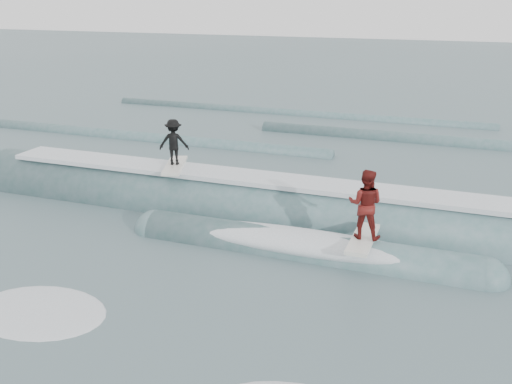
% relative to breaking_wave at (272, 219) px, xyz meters
% --- Properties ---
extents(ground, '(160.00, 160.00, 0.00)m').
position_rel_breaking_wave_xyz_m(ground, '(-0.27, -6.52, -0.04)').
color(ground, '#40595D').
rests_on(ground, ground).
extents(breaking_wave, '(22.35, 3.95, 2.35)m').
position_rel_breaking_wave_xyz_m(breaking_wave, '(0.00, 0.00, 0.00)').
color(breaking_wave, '#3B6363').
rests_on(breaking_wave, ground).
extents(surfer_black, '(1.17, 2.07, 1.56)m').
position_rel_breaking_wave_xyz_m(surfer_black, '(-3.42, 0.33, 1.93)').
color(surfer_black, silver).
rests_on(surfer_black, ground).
extents(surfer_red, '(0.88, 2.00, 1.89)m').
position_rel_breaking_wave_xyz_m(surfer_red, '(3.07, -1.87, 1.45)').
color(surfer_red, silver).
rests_on(surfer_red, ground).
extents(far_swells, '(39.56, 8.65, 0.80)m').
position_rel_breaking_wave_xyz_m(far_swells, '(-1.67, 11.14, -0.04)').
color(far_swells, '#3B6363').
rests_on(far_swells, ground).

